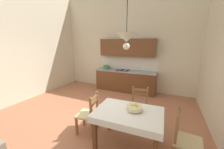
{
  "coord_description": "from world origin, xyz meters",
  "views": [
    {
      "loc": [
        1.85,
        -2.65,
        1.99
      ],
      "look_at": [
        0.38,
        0.62,
        1.15
      ],
      "focal_mm": 20.94,
      "sensor_mm": 36.0,
      "label": 1
    }
  ],
  "objects_px": {
    "dining_table": "(128,118)",
    "dining_chair_tv_side": "(89,114)",
    "dining_chair_kitchen_side": "(139,107)",
    "kitchen_cabinetry": "(126,71)",
    "dining_chair_window_side": "(185,140)",
    "pendant_lamp": "(127,38)",
    "fruit_bowl": "(134,108)"
  },
  "relations": [
    {
      "from": "kitchen_cabinetry",
      "to": "dining_chair_tv_side",
      "type": "height_order",
      "value": "kitchen_cabinetry"
    },
    {
      "from": "dining_chair_tv_side",
      "to": "dining_chair_kitchen_side",
      "type": "bearing_deg",
      "value": 39.98
    },
    {
      "from": "dining_table",
      "to": "dining_chair_tv_side",
      "type": "distance_m",
      "value": 0.96
    },
    {
      "from": "kitchen_cabinetry",
      "to": "dining_chair_kitchen_side",
      "type": "height_order",
      "value": "kitchen_cabinetry"
    },
    {
      "from": "dining_table",
      "to": "dining_chair_window_side",
      "type": "height_order",
      "value": "dining_chair_window_side"
    },
    {
      "from": "pendant_lamp",
      "to": "dining_chair_window_side",
      "type": "bearing_deg",
      "value": 6.98
    },
    {
      "from": "dining_table",
      "to": "pendant_lamp",
      "type": "relative_size",
      "value": 1.61
    },
    {
      "from": "dining_chair_kitchen_side",
      "to": "dining_chair_tv_side",
      "type": "distance_m",
      "value": 1.27
    },
    {
      "from": "dining_chair_kitchen_side",
      "to": "fruit_bowl",
      "type": "relative_size",
      "value": 3.1
    },
    {
      "from": "dining_chair_kitchen_side",
      "to": "dining_chair_tv_side",
      "type": "height_order",
      "value": "same"
    },
    {
      "from": "kitchen_cabinetry",
      "to": "dining_chair_window_side",
      "type": "bearing_deg",
      "value": -55.85
    },
    {
      "from": "pendant_lamp",
      "to": "fruit_bowl",
      "type": "bearing_deg",
      "value": 54.6
    },
    {
      "from": "dining_table",
      "to": "dining_chair_tv_side",
      "type": "relative_size",
      "value": 1.39
    },
    {
      "from": "dining_table",
      "to": "pendant_lamp",
      "type": "xyz_separation_m",
      "value": [
        -0.04,
        -0.1,
        1.47
      ]
    },
    {
      "from": "dining_chair_window_side",
      "to": "pendant_lamp",
      "type": "distance_m",
      "value": 1.94
    },
    {
      "from": "dining_chair_kitchen_side",
      "to": "fruit_bowl",
      "type": "distance_m",
      "value": 0.88
    },
    {
      "from": "kitchen_cabinetry",
      "to": "dining_chair_window_side",
      "type": "distance_m",
      "value": 3.67
    },
    {
      "from": "fruit_bowl",
      "to": "kitchen_cabinetry",
      "type": "bearing_deg",
      "value": 111.35
    },
    {
      "from": "dining_chair_kitchen_side",
      "to": "fruit_bowl",
      "type": "xyz_separation_m",
      "value": [
        0.06,
        -0.79,
        0.37
      ]
    },
    {
      "from": "dining_chair_tv_side",
      "to": "dining_chair_window_side",
      "type": "xyz_separation_m",
      "value": [
        1.92,
        -0.03,
        0.0
      ]
    },
    {
      "from": "fruit_bowl",
      "to": "pendant_lamp",
      "type": "height_order",
      "value": "pendant_lamp"
    },
    {
      "from": "kitchen_cabinetry",
      "to": "fruit_bowl",
      "type": "distance_m",
      "value": 3.19
    },
    {
      "from": "kitchen_cabinetry",
      "to": "pendant_lamp",
      "type": "distance_m",
      "value": 3.53
    },
    {
      "from": "dining_chair_kitchen_side",
      "to": "pendant_lamp",
      "type": "distance_m",
      "value": 1.91
    },
    {
      "from": "dining_chair_kitchen_side",
      "to": "pendant_lamp",
      "type": "xyz_separation_m",
      "value": [
        -0.07,
        -0.97,
        1.64
      ]
    },
    {
      "from": "dining_chair_window_side",
      "to": "fruit_bowl",
      "type": "xyz_separation_m",
      "value": [
        -0.89,
        0.06,
        0.37
      ]
    },
    {
      "from": "fruit_bowl",
      "to": "pendant_lamp",
      "type": "relative_size",
      "value": 0.37
    },
    {
      "from": "dining_chair_kitchen_side",
      "to": "fruit_bowl",
      "type": "bearing_deg",
      "value": -85.77
    },
    {
      "from": "kitchen_cabinetry",
      "to": "pendant_lamp",
      "type": "xyz_separation_m",
      "value": [
        1.03,
        -3.15,
        1.23
      ]
    },
    {
      "from": "dining_table",
      "to": "dining_chair_kitchen_side",
      "type": "relative_size",
      "value": 1.39
    },
    {
      "from": "dining_chair_tv_side",
      "to": "dining_chair_window_side",
      "type": "distance_m",
      "value": 1.92
    },
    {
      "from": "kitchen_cabinetry",
      "to": "dining_chair_window_side",
      "type": "relative_size",
      "value": 2.76
    }
  ]
}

